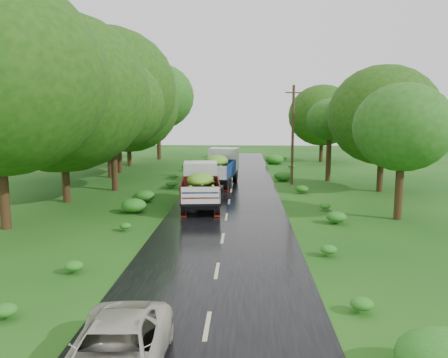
# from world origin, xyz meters

# --- Properties ---
(ground) EXTENTS (120.00, 120.00, 0.00)m
(ground) POSITION_xyz_m (0.00, 0.00, 0.00)
(ground) COLOR #0F3E0D
(ground) RESTS_ON ground
(road) EXTENTS (6.50, 80.00, 0.02)m
(road) POSITION_xyz_m (0.00, 5.00, 0.01)
(road) COLOR black
(road) RESTS_ON ground
(road_lines) EXTENTS (0.12, 69.60, 0.00)m
(road_lines) POSITION_xyz_m (0.00, 6.00, 0.02)
(road_lines) COLOR #BFB78C
(road_lines) RESTS_ON road
(truck_near) EXTENTS (2.63, 6.04, 2.47)m
(truck_near) POSITION_xyz_m (-1.62, 10.43, 1.40)
(truck_near) COLOR black
(truck_near) RESTS_ON ground
(truck_far) EXTENTS (3.01, 6.62, 2.69)m
(truck_far) POSITION_xyz_m (-0.96, 18.46, 1.52)
(truck_far) COLOR black
(truck_far) RESTS_ON ground
(car) EXTENTS (2.22, 4.41, 1.20)m
(car) POSITION_xyz_m (-1.67, -6.45, 0.62)
(car) COLOR beige
(car) RESTS_ON road
(utility_pole) EXTENTS (1.29, 0.48, 7.56)m
(utility_pole) POSITION_xyz_m (4.61, 19.03, 3.89)
(utility_pole) COLOR #382616
(utility_pole) RESTS_ON ground
(trees_left) EXTENTS (6.93, 35.96, 9.52)m
(trees_left) POSITION_xyz_m (-10.12, 20.16, 6.74)
(trees_left) COLOR black
(trees_left) RESTS_ON ground
(trees_right) EXTENTS (6.04, 30.57, 7.09)m
(trees_right) POSITION_xyz_m (9.54, 21.69, 5.08)
(trees_right) COLOR black
(trees_right) RESTS_ON ground
(shrubs) EXTENTS (11.90, 44.00, 0.70)m
(shrubs) POSITION_xyz_m (0.00, 14.00, 0.35)
(shrubs) COLOR #226718
(shrubs) RESTS_ON ground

